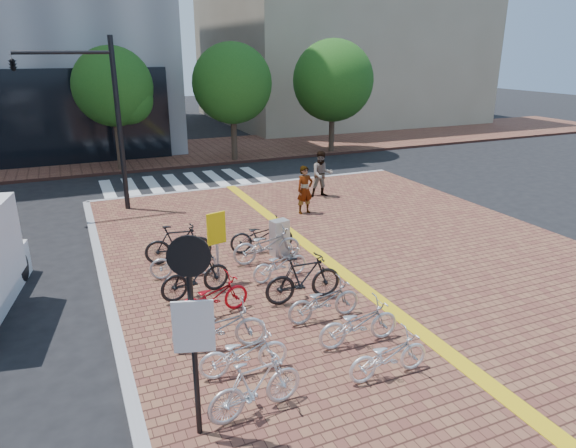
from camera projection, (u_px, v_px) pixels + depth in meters
name	position (u px, v px, depth m)	size (l,w,h in m)	color
ground	(307.00, 325.00, 11.59)	(120.00, 120.00, 0.00)	black
tactile_strip	(562.00, 440.00, 7.97)	(0.40, 34.00, 0.01)	gold
kerb_north	(252.00, 186.00, 23.11)	(14.00, 0.25, 0.15)	gray
far_sidewalk	(150.00, 155.00, 29.77)	(70.00, 8.00, 0.15)	brown
building_beige	(336.00, 10.00, 43.24)	(20.00, 18.00, 18.00)	gray
crosswalk	(187.00, 183.00, 23.91)	(7.50, 4.00, 0.01)	silver
street_trees	(251.00, 85.00, 27.30)	(16.20, 4.60, 6.35)	#38281E
bike_0	(256.00, 386.00, 8.41)	(0.49, 1.73, 1.04)	silver
bike_1	(244.00, 352.00, 9.49)	(0.59, 1.69, 0.89)	white
bike_2	(219.00, 327.00, 10.26)	(0.66, 1.89, 0.99)	silver
bike_3	(213.00, 297.00, 11.57)	(0.61, 1.75, 0.92)	red
bike_4	(195.00, 275.00, 12.47)	(0.51, 1.81, 1.09)	black
bike_5	(183.00, 261.00, 13.56)	(0.61, 1.75, 0.92)	#ADACB1
bike_6	(178.00, 244.00, 14.44)	(0.53, 1.87, 1.12)	black
bike_7	(388.00, 355.00, 9.41)	(0.57, 1.65, 0.86)	white
bike_8	(358.00, 323.00, 10.45)	(0.62, 1.78, 0.93)	silver
bike_9	(324.00, 301.00, 11.40)	(0.61, 1.74, 0.92)	#A5A5AA
bike_10	(303.00, 278.00, 12.21)	(0.55, 1.94, 1.16)	black
bike_11	(280.00, 264.00, 13.44)	(0.57, 1.63, 0.86)	silver
bike_12	(267.00, 245.00, 14.48)	(0.69, 1.97, 1.04)	#A6A7AB
bike_13	(262.00, 235.00, 15.27)	(0.67, 1.92, 1.01)	black
pedestrian_a	(305.00, 190.00, 18.73)	(0.64, 0.42, 1.77)	gray
pedestrian_b	(322.00, 174.00, 20.87)	(0.91, 0.71, 1.87)	#474B5A
utility_box	(280.00, 238.00, 14.96)	(0.50, 0.36, 1.08)	silver
yellow_sign	(217.00, 235.00, 12.94)	(0.51, 0.18, 1.91)	#B7B7BC
notice_sign	(192.00, 315.00, 7.42)	(0.61, 0.23, 3.36)	black
traffic_light_pole	(72.00, 94.00, 17.61)	(3.34, 1.29, 6.22)	black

